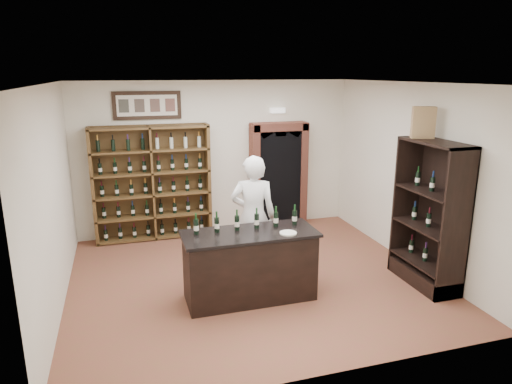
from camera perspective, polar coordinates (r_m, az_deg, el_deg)
floor at (r=7.32m, az=-0.55°, el=-10.75°), size 5.50×5.50×0.00m
ceiling at (r=6.60m, az=-0.62°, el=13.46°), size 5.50×5.50×0.00m
wall_back at (r=9.18m, az=-4.93°, el=4.36°), size 5.50×0.04×3.00m
wall_left at (r=6.62m, az=-24.11°, el=-1.00°), size 0.04×5.00×3.00m
wall_right at (r=8.00m, az=18.73°, el=2.06°), size 0.04×5.00×3.00m
wine_shelf at (r=8.93m, az=-12.84°, el=1.13°), size 2.20×0.38×2.20m
framed_picture at (r=8.85m, az=-13.45°, el=10.49°), size 1.25×0.04×0.52m
arched_doorway at (r=9.42m, az=2.80°, el=2.42°), size 1.17×0.35×2.17m
emergency_light at (r=9.32m, az=2.71°, el=10.14°), size 0.30×0.10×0.10m
tasting_counter at (r=6.53m, az=-0.78°, el=-9.23°), size 1.88×0.78×1.00m
counter_bottle_0 at (r=6.29m, az=-7.49°, el=-4.31°), size 0.07×0.07×0.30m
counter_bottle_1 at (r=6.34m, az=-4.92°, el=-4.09°), size 0.07×0.07×0.30m
counter_bottle_2 at (r=6.40m, az=-2.39°, el=-3.86°), size 0.07×0.07×0.30m
counter_bottle_3 at (r=6.48m, az=0.08°, el=-3.63°), size 0.07×0.07×0.30m
counter_bottle_4 at (r=6.56m, az=2.50°, el=-3.40°), size 0.07×0.07×0.30m
counter_bottle_5 at (r=6.66m, az=4.84°, el=-3.17°), size 0.07×0.07×0.30m
side_cabinet at (r=7.37m, az=20.81°, el=-5.22°), size 0.48×1.20×2.20m
shopkeeper at (r=7.11m, az=-0.35°, el=-3.10°), size 0.81×0.65×1.94m
plate at (r=6.30m, az=4.04°, el=-5.14°), size 0.24×0.24×0.02m
wine_crate at (r=7.21m, az=20.18°, el=8.16°), size 0.36×0.26×0.46m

